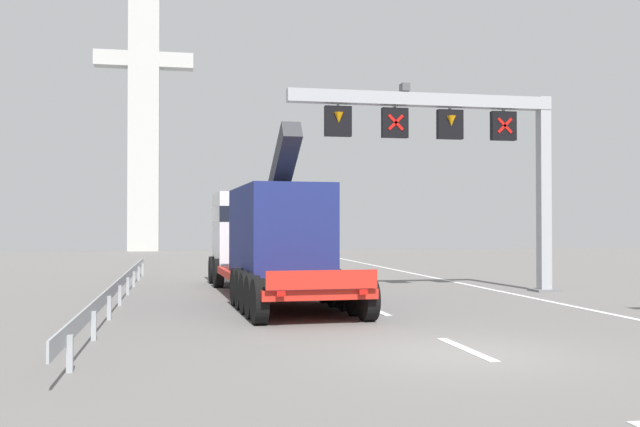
% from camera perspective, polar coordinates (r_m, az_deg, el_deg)
% --- Properties ---
extents(ground, '(112.00, 112.00, 0.00)m').
position_cam_1_polar(ground, '(13.63, 10.99, -10.90)').
color(ground, slate).
extents(lane_markings, '(0.20, 54.09, 0.01)m').
position_cam_1_polar(lane_markings, '(32.72, -1.63, -5.08)').
color(lane_markings, silver).
rests_on(lane_markings, ground).
extents(edge_line_right, '(0.20, 63.00, 0.01)m').
position_cam_1_polar(edge_line_right, '(27.01, 13.64, -5.93)').
color(edge_line_right, silver).
rests_on(edge_line_right, ground).
extents(overhead_lane_gantry, '(9.78, 0.90, 7.27)m').
position_cam_1_polar(overhead_lane_gantry, '(25.77, 10.92, 6.14)').
color(overhead_lane_gantry, '#9EA0A5').
rests_on(overhead_lane_gantry, ground).
extents(heavy_haul_truck_red, '(3.59, 14.15, 5.30)m').
position_cam_1_polar(heavy_haul_truck_red, '(24.63, -4.38, -1.82)').
color(heavy_haul_truck_red, red).
rests_on(heavy_haul_truck_red, ground).
extents(guardrail_left, '(0.13, 25.98, 0.76)m').
position_cam_1_polar(guardrail_left, '(23.57, -15.43, -5.29)').
color(guardrail_left, '#999EA3').
rests_on(guardrail_left, ground).
extents(bridge_pylon_distant, '(9.00, 2.00, 28.63)m').
position_cam_1_polar(bridge_pylon_distant, '(69.55, -13.82, 9.29)').
color(bridge_pylon_distant, '#B7B7B2').
rests_on(bridge_pylon_distant, ground).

